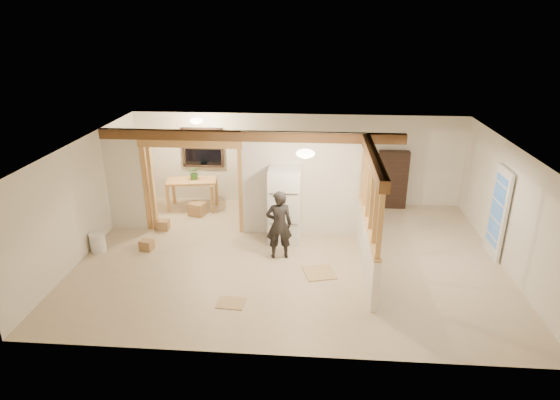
# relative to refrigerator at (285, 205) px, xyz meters

# --- Properties ---
(floor) EXTENTS (9.00, 6.50, 0.01)m
(floor) POSITION_rel_refrigerator_xyz_m (0.18, -0.79, -0.88)
(floor) COLOR #CBB497
(floor) RESTS_ON ground
(ceiling) EXTENTS (9.00, 6.50, 0.01)m
(ceiling) POSITION_rel_refrigerator_xyz_m (0.18, -0.79, 1.62)
(ceiling) COLOR white
(wall_back) EXTENTS (9.00, 0.01, 2.50)m
(wall_back) POSITION_rel_refrigerator_xyz_m (0.18, 2.46, 0.37)
(wall_back) COLOR white
(wall_back) RESTS_ON floor
(wall_front) EXTENTS (9.00, 0.01, 2.50)m
(wall_front) POSITION_rel_refrigerator_xyz_m (0.18, -4.04, 0.37)
(wall_front) COLOR white
(wall_front) RESTS_ON floor
(wall_left) EXTENTS (0.01, 6.50, 2.50)m
(wall_left) POSITION_rel_refrigerator_xyz_m (-4.32, -0.79, 0.37)
(wall_left) COLOR white
(wall_left) RESTS_ON floor
(wall_right) EXTENTS (0.01, 6.50, 2.50)m
(wall_right) POSITION_rel_refrigerator_xyz_m (4.68, -0.79, 0.37)
(wall_right) COLOR white
(wall_right) RESTS_ON floor
(partition_left_stub) EXTENTS (0.90, 0.12, 2.50)m
(partition_left_stub) POSITION_rel_refrigerator_xyz_m (-3.87, 0.41, 0.37)
(partition_left_stub) COLOR white
(partition_left_stub) RESTS_ON floor
(partition_center) EXTENTS (2.80, 0.12, 2.50)m
(partition_center) POSITION_rel_refrigerator_xyz_m (0.38, 0.41, 0.37)
(partition_center) COLOR white
(partition_center) RESTS_ON floor
(doorway_frame) EXTENTS (2.46, 0.14, 2.20)m
(doorway_frame) POSITION_rel_refrigerator_xyz_m (-2.22, 0.41, 0.22)
(doorway_frame) COLOR tan
(doorway_frame) RESTS_ON floor
(header_beam_back) EXTENTS (7.00, 0.18, 0.22)m
(header_beam_back) POSITION_rel_refrigerator_xyz_m (-0.82, 0.41, 1.50)
(header_beam_back) COLOR brown
(header_beam_back) RESTS_ON ceiling
(header_beam_right) EXTENTS (0.18, 3.30, 0.22)m
(header_beam_right) POSITION_rel_refrigerator_xyz_m (1.78, -1.19, 1.50)
(header_beam_right) COLOR brown
(header_beam_right) RESTS_ON ceiling
(pony_wall) EXTENTS (0.12, 3.20, 1.00)m
(pony_wall) POSITION_rel_refrigerator_xyz_m (1.78, -1.19, -0.38)
(pony_wall) COLOR white
(pony_wall) RESTS_ON floor
(stud_partition) EXTENTS (0.14, 3.20, 1.32)m
(stud_partition) POSITION_rel_refrigerator_xyz_m (1.78, -1.19, 0.78)
(stud_partition) COLOR tan
(stud_partition) RESTS_ON pony_wall
(window_back) EXTENTS (1.12, 0.10, 1.10)m
(window_back) POSITION_rel_refrigerator_xyz_m (-2.42, 2.38, 0.67)
(window_back) COLOR black
(window_back) RESTS_ON wall_back
(french_door) EXTENTS (0.12, 0.86, 2.00)m
(french_door) POSITION_rel_refrigerator_xyz_m (4.60, -0.39, 0.12)
(french_door) COLOR white
(french_door) RESTS_ON floor
(ceiling_dome_main) EXTENTS (0.36, 0.36, 0.16)m
(ceiling_dome_main) POSITION_rel_refrigerator_xyz_m (0.48, -1.29, 1.60)
(ceiling_dome_main) COLOR #FFEABF
(ceiling_dome_main) RESTS_ON ceiling
(ceiling_dome_util) EXTENTS (0.32, 0.32, 0.14)m
(ceiling_dome_util) POSITION_rel_refrigerator_xyz_m (-2.32, 1.51, 1.60)
(ceiling_dome_util) COLOR #FFEABF
(ceiling_dome_util) RESTS_ON ceiling
(hanging_bulb) EXTENTS (0.07, 0.07, 0.07)m
(hanging_bulb) POSITION_rel_refrigerator_xyz_m (-1.82, 0.81, 1.30)
(hanging_bulb) COLOR #FFD88C
(hanging_bulb) RESTS_ON ceiling
(refrigerator) EXTENTS (0.72, 0.70, 1.76)m
(refrigerator) POSITION_rel_refrigerator_xyz_m (0.00, 0.00, 0.00)
(refrigerator) COLOR white
(refrigerator) RESTS_ON floor
(woman) EXTENTS (0.62, 0.46, 1.54)m
(woman) POSITION_rel_refrigerator_xyz_m (-0.06, -0.85, -0.11)
(woman) COLOR black
(woman) RESTS_ON floor
(work_table) EXTENTS (1.40, 0.86, 0.83)m
(work_table) POSITION_rel_refrigerator_xyz_m (-2.62, 1.74, -0.47)
(work_table) COLOR tan
(work_table) RESTS_ON floor
(potted_plant) EXTENTS (0.40, 0.37, 0.37)m
(potted_plant) POSITION_rel_refrigerator_xyz_m (-2.55, 1.81, 0.13)
(potted_plant) COLOR #215324
(potted_plant) RESTS_ON work_table
(shop_vac) EXTENTS (0.59, 0.59, 0.64)m
(shop_vac) POSITION_rel_refrigerator_xyz_m (-4.02, 1.44, -0.56)
(shop_vac) COLOR maroon
(shop_vac) RESTS_ON floor
(bookshelf) EXTENTS (0.80, 0.27, 1.59)m
(bookshelf) POSITION_rel_refrigerator_xyz_m (2.77, 2.26, -0.08)
(bookshelf) COLOR black
(bookshelf) RESTS_ON floor
(bucket) EXTENTS (0.42, 0.42, 0.43)m
(bucket) POSITION_rel_refrigerator_xyz_m (-4.12, -0.88, -0.66)
(bucket) COLOR white
(bucket) RESTS_ON floor
(box_util_a) EXTENTS (0.47, 0.43, 0.33)m
(box_util_a) POSITION_rel_refrigerator_xyz_m (-2.40, 1.32, -0.71)
(box_util_a) COLOR #AC8153
(box_util_a) RESTS_ON floor
(box_util_b) EXTENTS (0.27, 0.27, 0.24)m
(box_util_b) POSITION_rel_refrigerator_xyz_m (-3.01, 0.35, -0.76)
(box_util_b) COLOR #AC8153
(box_util_b) RESTS_ON floor
(box_front) EXTENTS (0.32, 0.28, 0.23)m
(box_front) POSITION_rel_refrigerator_xyz_m (-3.07, -0.73, -0.76)
(box_front) COLOR #AC8153
(box_front) RESTS_ON floor
(floor_panel_near) EXTENTS (0.73, 0.73, 0.02)m
(floor_panel_near) POSITION_rel_refrigerator_xyz_m (0.81, -1.49, -0.87)
(floor_panel_near) COLOR tan
(floor_panel_near) RESTS_ON floor
(floor_panel_far) EXTENTS (0.53, 0.43, 0.02)m
(floor_panel_far) POSITION_rel_refrigerator_xyz_m (-0.81, -2.70, -0.87)
(floor_panel_far) COLOR tan
(floor_panel_far) RESTS_ON floor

